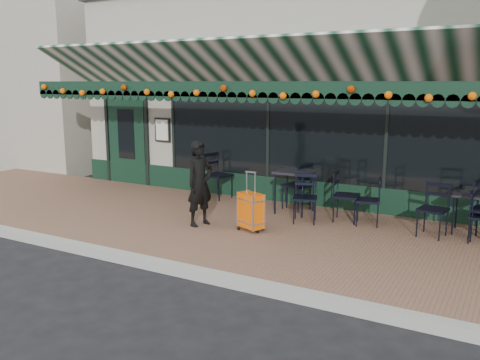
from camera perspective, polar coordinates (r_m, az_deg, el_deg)
The scene contains 15 objects.
ground at distance 6.97m, azimuth -3.98°, elevation -10.89°, with size 80.00×80.00×0.00m, color black.
sidewalk at distance 8.59m, azimuth 3.34°, elevation -6.08°, with size 18.00×4.00×0.15m, color brown.
curb at distance 6.88m, azimuth -4.35°, elevation -10.52°, with size 18.00×0.16×0.15m, color #9E9E99.
restaurant_building at distance 13.72m, azimuth 14.26°, elevation 9.31°, with size 12.00×9.60×4.50m.
neighbor_building_left at distance 21.30m, azimuth -22.24°, elevation 9.67°, with size 12.00×8.00×4.80m, color #A49F90.
woman at distance 8.70m, azimuth -4.54°, elevation -0.40°, with size 0.53×0.35×1.46m, color black.
suitcase at distance 8.43m, azimuth 1.21°, elevation -3.52°, with size 0.49×0.40×0.99m.
cafe_table_a at distance 9.03m, azimuth 24.51°, elevation -1.82°, with size 0.54×0.54×0.67m.
cafe_table_b at distance 9.56m, azimuth 6.17°, elevation 0.58°, with size 0.66×0.66×0.81m.
chair_a_left at distance 9.04m, azimuth 14.18°, elevation -2.29°, with size 0.42×0.42×0.84m, color black, non-canonical shape.
chair_a_front at distance 8.65m, azimuth 20.84°, elevation -3.19°, with size 0.43×0.43×0.87m, color black, non-canonical shape.
chair_b_left at distance 9.88m, azimuth 6.38°, elevation -0.66°, with size 0.46×0.46×0.92m, color black, non-canonical shape.
chair_b_right at distance 9.17m, azimuth 11.85°, elevation -1.81°, with size 0.45×0.45×0.90m, color black, non-canonical shape.
chair_b_front at distance 8.98m, azimuth 7.31°, elevation -2.07°, with size 0.43×0.43×0.86m, color black, non-canonical shape.
chair_solo at distance 10.73m, azimuth -2.45°, elevation 0.48°, with size 0.49×0.49×0.98m, color black, non-canonical shape.
Camera 1 is at (3.55, -5.41, 2.60)m, focal length 38.00 mm.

